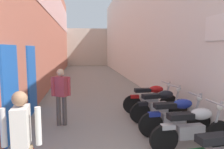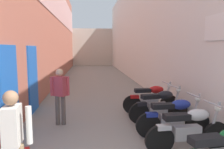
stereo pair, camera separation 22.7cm
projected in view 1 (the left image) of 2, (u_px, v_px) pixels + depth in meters
name	position (u px, v px, depth m)	size (l,w,h in m)	color
ground_plane	(95.00, 86.00, 12.41)	(40.94, 40.94, 0.00)	gray
building_left	(51.00, 25.00, 13.53)	(0.45, 24.94, 7.01)	#B76651
building_right	(132.00, 28.00, 14.32)	(0.45, 24.94, 6.85)	silver
building_far_end	(87.00, 47.00, 27.34)	(7.83, 2.00, 4.48)	beige
motorcycle_second	(193.00, 128.00, 4.47)	(1.85, 0.58, 1.04)	black
motorcycle_third	(176.00, 115.00, 5.28)	(1.85, 0.58, 1.04)	black
motorcycle_fourth	(160.00, 104.00, 6.32)	(1.84, 0.58, 1.04)	black
motorcycle_fifth	(151.00, 98.00, 7.14)	(1.85, 0.58, 1.04)	black
pedestrian_by_doorway	(22.00, 139.00, 2.89)	(0.52, 0.35, 1.57)	#8C7251
pedestrian_mid_alley	(61.00, 93.00, 5.93)	(0.52, 0.35, 1.57)	#564C47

